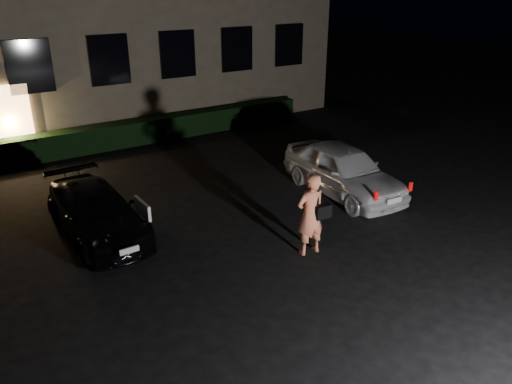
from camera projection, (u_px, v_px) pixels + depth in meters
ground at (301, 279)px, 10.09m from camera, size 80.00×80.00×0.00m
hedge at (122, 135)px, 17.98m from camera, size 15.00×0.70×0.85m
sedan at (96, 212)px, 11.69m from camera, size 1.77×4.04×1.14m
hatch at (343, 170)px, 13.91m from camera, size 1.87×4.17×1.39m
man at (311, 214)px, 10.72m from camera, size 0.77×0.48×1.87m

